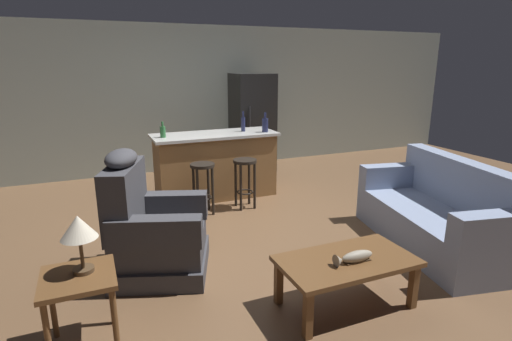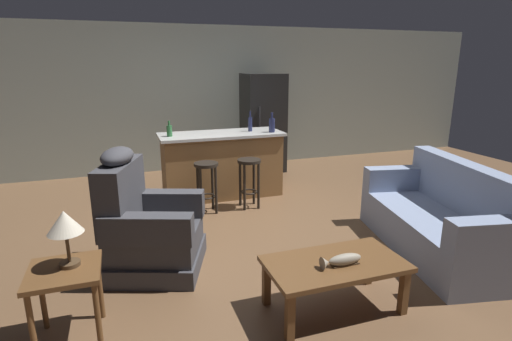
{
  "view_description": "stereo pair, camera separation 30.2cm",
  "coord_description": "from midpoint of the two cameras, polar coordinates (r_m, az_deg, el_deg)",
  "views": [
    {
      "loc": [
        -1.67,
        -4.15,
        1.94
      ],
      "look_at": [
        0.04,
        -0.1,
        0.75
      ],
      "focal_mm": 28.0,
      "sensor_mm": 36.0,
      "label": 1
    },
    {
      "loc": [
        -1.39,
        -4.26,
        1.94
      ],
      "look_at": [
        0.04,
        -0.1,
        0.75
      ],
      "focal_mm": 28.0,
      "sensor_mm": 36.0,
      "label": 2
    }
  ],
  "objects": [
    {
      "name": "fish_figurine",
      "position": [
        3.26,
        11.18,
        -12.12
      ],
      "size": [
        0.34,
        0.1,
        0.1
      ],
      "color": "#4C3823",
      "rests_on": "coffee_table"
    },
    {
      "name": "couch",
      "position": [
        4.7,
        22.92,
        -6.0
      ],
      "size": [
        1.2,
        2.03,
        0.94
      ],
      "rotation": [
        0.0,
        0.0,
        2.94
      ],
      "color": "#8493B2",
      "rests_on": "ground_plane"
    },
    {
      "name": "bar_stool_left",
      "position": [
        5.27,
        -9.24,
        -1.24
      ],
      "size": [
        0.32,
        0.32,
        0.68
      ],
      "color": "black",
      "rests_on": "ground_plane"
    },
    {
      "name": "end_table",
      "position": [
        3.12,
        -26.59,
        -14.89
      ],
      "size": [
        0.48,
        0.48,
        0.56
      ],
      "color": "brown",
      "rests_on": "ground_plane"
    },
    {
      "name": "back_wall",
      "position": [
        7.52,
        -11.24,
        9.97
      ],
      "size": [
        12.0,
        0.05,
        2.6
      ],
      "color": "#939E93",
      "rests_on": "ground_plane"
    },
    {
      "name": "refrigerator",
      "position": [
        7.32,
        -1.72,
        6.8
      ],
      "size": [
        0.7,
        0.69,
        1.76
      ],
      "color": "black",
      "rests_on": "ground_plane"
    },
    {
      "name": "kitchen_island",
      "position": [
        5.95,
        -7.27,
        0.78
      ],
      "size": [
        1.8,
        0.7,
        0.95
      ],
      "color": "olive",
      "rests_on": "ground_plane"
    },
    {
      "name": "ground_plane",
      "position": [
        4.88,
        -2.68,
        -8.31
      ],
      "size": [
        12.0,
        12.0,
        0.0
      ],
      "color": "brown"
    },
    {
      "name": "bottle_wine_dark",
      "position": [
        5.98,
        -3.3,
        6.68
      ],
      "size": [
        0.06,
        0.06,
        0.3
      ],
      "color": "#23284C",
      "rests_on": "kitchen_island"
    },
    {
      "name": "bottle_tall_green",
      "position": [
        5.65,
        -14.68,
        5.41
      ],
      "size": [
        0.08,
        0.08,
        0.22
      ],
      "color": "#2D6B38",
      "rests_on": "kitchen_island"
    },
    {
      "name": "bar_stool_right",
      "position": [
        5.43,
        -3.18,
        -0.57
      ],
      "size": [
        0.32,
        0.32,
        0.68
      ],
      "color": "black",
      "rests_on": "ground_plane"
    },
    {
      "name": "recliner_near_lamp",
      "position": [
        3.93,
        -16.87,
        -8.25
      ],
      "size": [
        1.07,
        1.07,
        1.2
      ],
      "rotation": [
        0.0,
        0.0,
        -0.34
      ],
      "color": "#3D3D42",
      "rests_on": "ground_plane"
    },
    {
      "name": "bottle_short_amber",
      "position": [
        5.91,
        -0.16,
        6.57
      ],
      "size": [
        0.09,
        0.09,
        0.29
      ],
      "color": "#23284C",
      "rests_on": "kitchen_island"
    },
    {
      "name": "table_lamp",
      "position": [
        2.98,
        -26.73,
        -7.62
      ],
      "size": [
        0.24,
        0.24,
        0.41
      ],
      "color": "#4C3823",
      "rests_on": "end_table"
    },
    {
      "name": "coffee_table",
      "position": [
        3.35,
        10.25,
        -13.19
      ],
      "size": [
        1.1,
        0.6,
        0.42
      ],
      "color": "brown",
      "rests_on": "ground_plane"
    }
  ]
}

